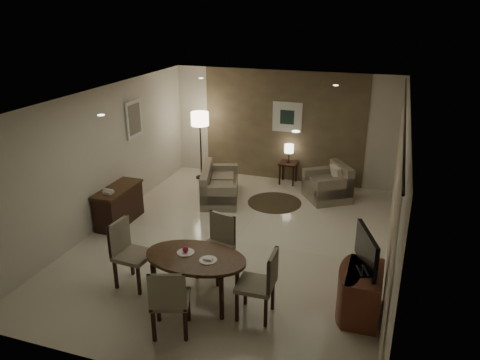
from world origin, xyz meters
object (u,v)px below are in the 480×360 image
(sofa, at_px, (220,183))
(chair_left, at_px, (134,255))
(console_desk, at_px, (119,205))
(dining_table, at_px, (196,278))
(chair_right, at_px, (255,284))
(side_table, at_px, (288,173))
(armchair, at_px, (327,182))
(tv_cabinet, at_px, (363,293))
(chair_near, at_px, (170,298))
(floor_lamp, at_px, (201,146))
(chair_far, at_px, (214,248))

(sofa, bearing_deg, chair_left, 162.03)
(console_desk, relative_size, dining_table, 0.78)
(chair_right, bearing_deg, side_table, -173.32)
(dining_table, height_order, side_table, dining_table)
(sofa, xyz_separation_m, side_table, (1.24, 1.42, -0.10))
(dining_table, xyz_separation_m, armchair, (1.26, 4.43, 0.04))
(armchair, distance_m, side_table, 1.28)
(tv_cabinet, distance_m, sofa, 4.76)
(console_desk, xyz_separation_m, chair_left, (1.45, -1.85, 0.15))
(console_desk, distance_m, chair_near, 3.66)
(chair_near, xyz_separation_m, chair_left, (-1.04, 0.83, 0.01))
(chair_near, xyz_separation_m, floor_lamp, (-1.93, 5.58, 0.33))
(chair_left, bearing_deg, console_desk, 42.46)
(dining_table, height_order, chair_far, chair_far)
(dining_table, height_order, chair_near, chair_near)
(console_desk, height_order, sofa, console_desk)
(sofa, bearing_deg, console_desk, 123.42)
(console_desk, height_order, chair_far, chair_far)
(tv_cabinet, bearing_deg, sofa, 135.87)
(sofa, relative_size, armchair, 1.71)
(chair_far, height_order, chair_left, chair_left)
(sofa, distance_m, side_table, 1.89)
(side_table, bearing_deg, chair_far, -92.16)
(tv_cabinet, xyz_separation_m, sofa, (-3.42, 3.32, 0.01))
(tv_cabinet, xyz_separation_m, chair_near, (-2.40, -1.18, 0.17))
(dining_table, distance_m, floor_lamp, 5.20)
(chair_far, height_order, side_table, chair_far)
(side_table, relative_size, floor_lamp, 0.32)
(chair_near, bearing_deg, dining_table, -111.38)
(console_desk, xyz_separation_m, chair_near, (2.49, -2.68, 0.14))
(chair_right, height_order, armchair, chair_right)
(chair_far, relative_size, chair_right, 1.00)
(console_desk, height_order, side_table, console_desk)
(tv_cabinet, relative_size, chair_right, 0.88)
(tv_cabinet, distance_m, chair_right, 1.53)
(tv_cabinet, xyz_separation_m, chair_far, (-2.35, 0.26, 0.16))
(console_desk, bearing_deg, chair_right, -30.05)
(side_table, distance_m, floor_lamp, 2.26)
(chair_far, xyz_separation_m, sofa, (-1.07, 3.06, -0.15))
(chair_left, height_order, floor_lamp, floor_lamp)
(console_desk, distance_m, sofa, 2.34)
(dining_table, relative_size, chair_far, 1.49)
(chair_near, bearing_deg, tv_cabinet, -173.47)
(side_table, bearing_deg, console_desk, -129.91)
(chair_near, relative_size, chair_right, 1.00)
(tv_cabinet, relative_size, armchair, 1.00)
(tv_cabinet, height_order, chair_left, chair_left)
(armchair, bearing_deg, dining_table, -48.98)
(sofa, relative_size, floor_lamp, 0.91)
(chair_near, bearing_deg, side_table, -111.81)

